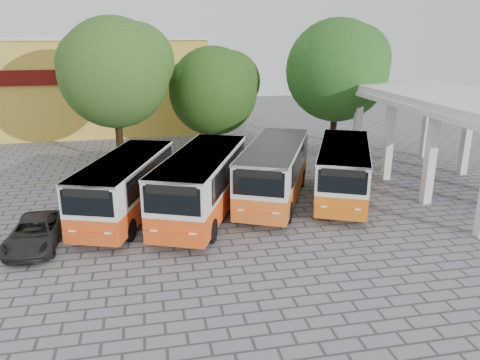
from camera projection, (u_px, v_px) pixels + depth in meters
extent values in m
plane|color=slate|center=(294.00, 228.00, 21.68)|extent=(90.00, 90.00, 0.00)
cube|color=silver|center=(358.00, 126.00, 32.21)|extent=(0.45, 0.45, 5.00)
cube|color=silver|center=(427.00, 123.00, 33.21)|extent=(0.45, 0.45, 5.00)
cube|color=silver|center=(457.00, 98.00, 25.82)|extent=(6.60, 15.60, 0.40)
cube|color=silver|center=(456.00, 104.00, 25.93)|extent=(6.80, 15.80, 0.30)
cube|color=gold|center=(93.00, 85.00, 42.64)|extent=(20.00, 10.00, 8.00)
cube|color=#590C0A|center=(85.00, 77.00, 37.52)|extent=(20.00, 0.20, 1.20)
cube|color=silver|center=(88.00, 38.00, 41.38)|extent=(20.40, 10.40, 0.30)
cube|color=#DC4A14|center=(127.00, 199.00, 22.73)|extent=(4.98, 8.45, 1.06)
cube|color=silver|center=(125.00, 174.00, 22.34)|extent=(4.98, 8.45, 1.49)
cube|color=silver|center=(124.00, 160.00, 22.13)|extent=(5.02, 8.46, 0.12)
cube|color=black|center=(98.00, 175.00, 22.10)|extent=(2.26, 6.32, 1.06)
cube|color=black|center=(151.00, 172.00, 22.57)|extent=(2.26, 6.32, 1.06)
cube|color=black|center=(122.00, 203.00, 18.54)|extent=(2.07, 0.77, 1.06)
cube|color=black|center=(121.00, 193.00, 18.41)|extent=(1.83, 0.69, 0.34)
cylinder|color=black|center=(100.00, 230.00, 20.19)|extent=(0.28, 1.01, 1.01)
cylinder|color=black|center=(151.00, 226.00, 20.60)|extent=(0.28, 1.01, 1.01)
cylinder|color=black|center=(108.00, 191.00, 25.10)|extent=(0.28, 1.01, 1.01)
cylinder|color=black|center=(149.00, 189.00, 25.52)|extent=(0.28, 1.01, 1.01)
cube|color=#E54C11|center=(202.00, 197.00, 22.79)|extent=(5.74, 9.03, 1.14)
cube|color=silver|center=(202.00, 170.00, 22.38)|extent=(5.74, 9.03, 1.60)
cube|color=silver|center=(201.00, 156.00, 22.15)|extent=(5.79, 9.05, 0.13)
cube|color=black|center=(174.00, 172.00, 22.12)|extent=(2.79, 6.65, 1.14)
cube|color=black|center=(229.00, 169.00, 22.62)|extent=(2.79, 6.65, 1.14)
cube|color=black|center=(215.00, 201.00, 18.30)|extent=(2.18, 0.94, 1.14)
cube|color=black|center=(215.00, 190.00, 18.16)|extent=(1.93, 0.85, 0.37)
cylinder|color=black|center=(183.00, 231.00, 20.07)|extent=(0.30, 1.09, 1.09)
cylinder|color=black|center=(237.00, 226.00, 20.51)|extent=(0.30, 1.09, 1.09)
cylinder|color=black|center=(175.00, 189.00, 25.34)|extent=(0.30, 1.09, 1.09)
cylinder|color=black|center=(217.00, 186.00, 25.79)|extent=(0.30, 1.09, 1.09)
cube|color=orange|center=(274.00, 184.00, 24.85)|extent=(5.95, 8.86, 1.13)
cube|color=silver|center=(275.00, 159.00, 24.44)|extent=(5.95, 8.86, 1.58)
cube|color=silver|center=(275.00, 146.00, 24.22)|extent=(6.00, 8.88, 0.13)
cube|color=black|center=(250.00, 160.00, 24.19)|extent=(3.03, 6.44, 1.13)
cube|color=black|center=(299.00, 158.00, 24.69)|extent=(3.03, 6.44, 1.13)
cube|color=black|center=(301.00, 184.00, 20.42)|extent=(2.11, 1.02, 1.13)
cube|color=black|center=(302.00, 174.00, 20.28)|extent=(1.87, 0.91, 0.36)
cylinder|color=black|center=(266.00, 212.00, 22.16)|extent=(0.30, 1.07, 1.07)
cylinder|color=black|center=(312.00, 208.00, 22.60)|extent=(0.30, 1.07, 1.07)
cylinder|color=black|center=(242.00, 177.00, 27.37)|extent=(0.30, 1.07, 1.07)
cylinder|color=black|center=(280.00, 175.00, 27.81)|extent=(0.30, 1.07, 1.07)
cube|color=#D9620F|center=(342.00, 182.00, 25.25)|extent=(5.61, 8.46, 1.07)
cube|color=silver|center=(344.00, 159.00, 24.86)|extent=(5.61, 8.46, 1.50)
cube|color=silver|center=(345.00, 147.00, 24.65)|extent=(5.66, 8.49, 0.12)
cube|color=black|center=(322.00, 160.00, 24.61)|extent=(2.83, 6.17, 1.07)
cube|color=black|center=(366.00, 158.00, 25.09)|extent=(2.83, 6.17, 1.07)
cube|color=black|center=(381.00, 182.00, 21.01)|extent=(2.02, 0.95, 1.07)
cube|color=black|center=(382.00, 173.00, 20.88)|extent=(1.79, 0.86, 0.35)
cylinder|color=black|center=(342.00, 208.00, 22.68)|extent=(0.29, 1.02, 1.02)
cylinder|color=black|center=(384.00, 205.00, 23.10)|extent=(0.29, 1.02, 1.02)
cylinder|color=black|center=(306.00, 176.00, 27.65)|extent=(0.29, 1.02, 1.02)
cylinder|color=black|center=(341.00, 174.00, 28.07)|extent=(0.29, 1.02, 1.02)
cylinder|color=black|center=(119.00, 132.00, 31.28)|extent=(0.50, 0.50, 4.54)
sphere|color=#2B5415|center=(114.00, 73.00, 30.10)|extent=(7.11, 7.11, 7.11)
sphere|color=#2B5415|center=(136.00, 61.00, 30.43)|extent=(4.97, 4.97, 4.97)
sphere|color=#2B5415|center=(93.00, 65.00, 29.51)|extent=(4.62, 4.62, 4.62)
cylinder|color=#402615|center=(214.00, 127.00, 35.35)|extent=(0.42, 0.42, 3.51)
sphere|color=#1E440C|center=(213.00, 91.00, 34.52)|extent=(6.52, 6.52, 6.52)
sphere|color=#1E440C|center=(230.00, 81.00, 34.85)|extent=(4.56, 4.56, 4.56)
sphere|color=#1E440C|center=(198.00, 85.00, 33.97)|extent=(4.24, 4.24, 4.24)
cylinder|color=black|center=(334.00, 123.00, 34.51)|extent=(0.47, 0.47, 4.50)
sphere|color=#1C4D12|center=(337.00, 70.00, 33.36)|extent=(7.28, 7.28, 7.28)
sphere|color=#1C4D12|center=(355.00, 59.00, 33.69)|extent=(5.09, 5.09, 5.09)
sphere|color=#1C4D12|center=(321.00, 63.00, 32.76)|extent=(4.73, 4.73, 4.73)
imported|color=black|center=(35.00, 233.00, 19.69)|extent=(2.21, 4.43, 1.21)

